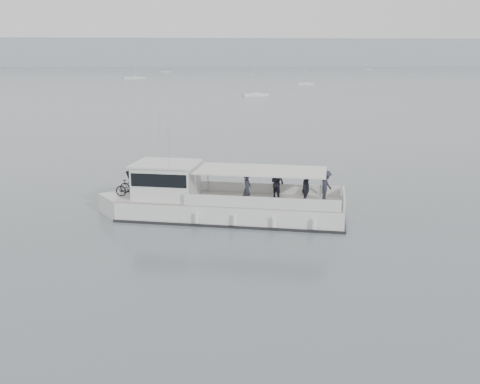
{
  "coord_description": "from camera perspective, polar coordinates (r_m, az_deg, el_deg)",
  "views": [
    {
      "loc": [
        -6.67,
        -30.51,
        9.09
      ],
      "look_at": [
        -4.48,
        -0.86,
        1.6
      ],
      "focal_mm": 40.0,
      "sensor_mm": 36.0,
      "label": 1
    }
  ],
  "objects": [
    {
      "name": "tour_boat",
      "position": [
        31.03,
        -3.25,
        -0.98
      ],
      "size": [
        14.66,
        6.56,
        6.14
      ],
      "rotation": [
        0.0,
        0.0,
        -0.24
      ],
      "color": "silver",
      "rests_on": "ground"
    },
    {
      "name": "moored_fleet",
      "position": [
        225.87,
        -2.78,
        11.9
      ],
      "size": [
        471.98,
        350.52,
        10.75
      ],
      "color": "silver",
      "rests_on": "ground"
    },
    {
      "name": "headland",
      "position": [
        590.57,
        -3.7,
        14.58
      ],
      "size": [
        1400.0,
        90.0,
        28.0
      ],
      "primitive_type": "cube",
      "color": "#939EA8",
      "rests_on": "ground"
    },
    {
      "name": "ground",
      "position": [
        32.52,
        7.78,
        -2.22
      ],
      "size": [
        1400.0,
        1400.0,
        0.0
      ],
      "primitive_type": "plane",
      "color": "slate",
      "rests_on": "ground"
    }
  ]
}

